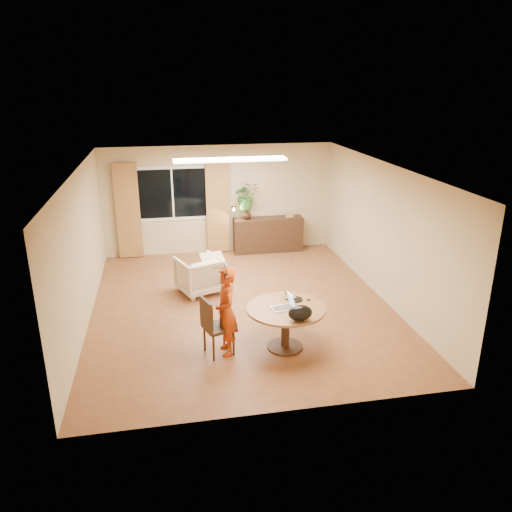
{
  "coord_description": "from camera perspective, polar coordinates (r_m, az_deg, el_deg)",
  "views": [
    {
      "loc": [
        -1.33,
        -8.48,
        4.05
      ],
      "look_at": [
        0.25,
        -0.2,
        1.05
      ],
      "focal_mm": 35.0,
      "sensor_mm": 36.0,
      "label": 1
    }
  ],
  "objects": [
    {
      "name": "floor",
      "position": [
        9.49,
        -1.7,
        -5.67
      ],
      "size": [
        6.5,
        6.5,
        0.0
      ],
      "primitive_type": "plane",
      "color": "brown",
      "rests_on": "ground"
    },
    {
      "name": "ceiling",
      "position": [
        8.7,
        -1.87,
        10.01
      ],
      "size": [
        6.5,
        6.5,
        0.0
      ],
      "primitive_type": "plane",
      "rotation": [
        3.14,
        0.0,
        0.0
      ],
      "color": "white",
      "rests_on": "wall_back"
    },
    {
      "name": "wall_back",
      "position": [
        12.12,
        -4.23,
        6.44
      ],
      "size": [
        5.5,
        0.0,
        5.5
      ],
      "primitive_type": "plane",
      "rotation": [
        1.57,
        0.0,
        0.0
      ],
      "color": "tan",
      "rests_on": "floor"
    },
    {
      "name": "wall_left",
      "position": [
        9.02,
        -19.3,
        0.73
      ],
      "size": [
        0.0,
        6.5,
        6.5
      ],
      "primitive_type": "plane",
      "rotation": [
        1.57,
        0.0,
        1.57
      ],
      "color": "tan",
      "rests_on": "floor"
    },
    {
      "name": "wall_right",
      "position": [
        9.8,
        14.32,
        2.7
      ],
      "size": [
        0.0,
        6.5,
        6.5
      ],
      "primitive_type": "plane",
      "rotation": [
        1.57,
        0.0,
        -1.57
      ],
      "color": "tan",
      "rests_on": "floor"
    },
    {
      "name": "window",
      "position": [
        11.98,
        -9.51,
        7.05
      ],
      "size": [
        1.7,
        0.03,
        1.3
      ],
      "color": "white",
      "rests_on": "wall_back"
    },
    {
      "name": "curtain_left",
      "position": [
        12.01,
        -14.43,
        5.0
      ],
      "size": [
        0.55,
        0.08,
        2.25
      ],
      "primitive_type": "cube",
      "color": "olive",
      "rests_on": "wall_back"
    },
    {
      "name": "curtain_right",
      "position": [
        12.05,
        -4.4,
        5.61
      ],
      "size": [
        0.55,
        0.08,
        2.25
      ],
      "primitive_type": "cube",
      "color": "olive",
      "rests_on": "wall_back"
    },
    {
      "name": "ceiling_panel",
      "position": [
        9.88,
        -2.98,
        10.94
      ],
      "size": [
        2.2,
        0.35,
        0.05
      ],
      "primitive_type": "cube",
      "color": "white",
      "rests_on": "ceiling"
    },
    {
      "name": "dining_table",
      "position": [
        7.85,
        3.41,
        -6.87
      ],
      "size": [
        1.23,
        1.23,
        0.7
      ],
      "color": "brown",
      "rests_on": "floor"
    },
    {
      "name": "dining_chair",
      "position": [
        7.74,
        -4.31,
        -7.93
      ],
      "size": [
        0.56,
        0.54,
        0.95
      ],
      "primitive_type": null,
      "rotation": [
        0.0,
        0.0,
        0.32
      ],
      "color": "black",
      "rests_on": "floor"
    },
    {
      "name": "child",
      "position": [
        7.65,
        -3.41,
        -6.35
      ],
      "size": [
        0.54,
        0.37,
        1.41
      ],
      "primitive_type": "imported",
      "rotation": [
        0.0,
        0.0,
        -1.5
      ],
      "color": "#B70E17",
      "rests_on": "floor"
    },
    {
      "name": "laptop",
      "position": [
        7.69,
        3.01,
        -5.24
      ],
      "size": [
        0.38,
        0.29,
        0.23
      ],
      "primitive_type": null,
      "rotation": [
        0.0,
        0.0,
        0.17
      ],
      "color": "#B7B7BC",
      "rests_on": "dining_table"
    },
    {
      "name": "tumbler",
      "position": [
        8.04,
        3.59,
        -4.59
      ],
      "size": [
        0.1,
        0.1,
        0.11
      ],
      "primitive_type": null,
      "rotation": [
        0.0,
        0.0,
        0.34
      ],
      "color": "white",
      "rests_on": "dining_table"
    },
    {
      "name": "wine_glass",
      "position": [
        8.02,
        6.05,
        -4.4
      ],
      "size": [
        0.07,
        0.07,
        0.19
      ],
      "primitive_type": null,
      "rotation": [
        0.0,
        0.0,
        0.1
      ],
      "color": "white",
      "rests_on": "dining_table"
    },
    {
      "name": "pot_lid",
      "position": [
        8.04,
        4.52,
        -4.9
      ],
      "size": [
        0.26,
        0.26,
        0.04
      ],
      "primitive_type": null,
      "rotation": [
        0.0,
        0.0,
        -0.11
      ],
      "color": "white",
      "rests_on": "dining_table"
    },
    {
      "name": "handbag",
      "position": [
        7.34,
        5.08,
        -6.52
      ],
      "size": [
        0.37,
        0.23,
        0.24
      ],
      "primitive_type": null,
      "rotation": [
        0.0,
        0.0,
        0.05
      ],
      "color": "black",
      "rests_on": "dining_table"
    },
    {
      "name": "armchair",
      "position": [
        9.99,
        -6.5,
        -2.12
      ],
      "size": [
        1.03,
        1.04,
        0.74
      ],
      "primitive_type": "imported",
      "rotation": [
        0.0,
        0.0,
        3.51
      ],
      "color": "beige",
      "rests_on": "floor"
    },
    {
      "name": "throw",
      "position": [
        9.84,
        -4.94,
        -0.03
      ],
      "size": [
        0.52,
        0.6,
        0.03
      ],
      "primitive_type": null,
      "rotation": [
        0.0,
        0.0,
        0.13
      ],
      "color": "beige",
      "rests_on": "armchair"
    },
    {
      "name": "sideboard",
      "position": [
        12.3,
        1.39,
        2.46
      ],
      "size": [
        1.7,
        0.41,
        0.85
      ],
      "primitive_type": "cube",
      "color": "black",
      "rests_on": "floor"
    },
    {
      "name": "vase",
      "position": [
        12.05,
        -1.12,
        4.81
      ],
      "size": [
        0.3,
        0.3,
        0.25
      ],
      "primitive_type": "imported",
      "rotation": [
        0.0,
        0.0,
        0.33
      ],
      "color": "black",
      "rests_on": "sideboard"
    },
    {
      "name": "bouquet",
      "position": [
        11.94,
        -1.12,
        6.92
      ],
      "size": [
        0.62,
        0.54,
        0.66
      ],
      "primitive_type": "imported",
      "rotation": [
        0.0,
        0.0,
        0.05
      ],
      "color": "#376425",
      "rests_on": "vase"
    },
    {
      "name": "book_stack",
      "position": [
        12.29,
        3.84,
        4.65
      ],
      "size": [
        0.23,
        0.2,
        0.08
      ],
      "primitive_type": null,
      "rotation": [
        0.0,
        0.0,
        0.33
      ],
      "color": "#8E6948",
      "rests_on": "sideboard"
    },
    {
      "name": "desk_lamp",
      "position": [
        11.94,
        -2.56,
        4.92
      ],
      "size": [
        0.15,
        0.15,
        0.35
      ],
      "primitive_type": null,
      "rotation": [
        0.0,
        0.0,
        -0.03
      ],
      "color": "black",
      "rests_on": "sideboard"
    }
  ]
}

